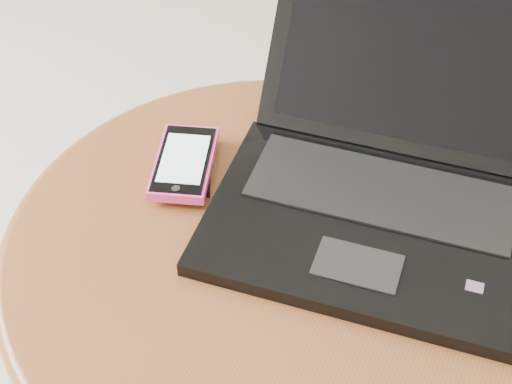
% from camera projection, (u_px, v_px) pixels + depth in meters
% --- Properties ---
extents(table, '(0.62, 0.62, 0.50)m').
position_uv_depth(table, '(274.00, 300.00, 0.96)').
color(table, '#5B3117').
rests_on(table, ground).
extents(laptop, '(0.40, 0.41, 0.21)m').
position_uv_depth(laptop, '(384.00, 177.00, 0.91)').
color(laptop, black).
rests_on(laptop, table).
extents(phone_black, '(0.09, 0.12, 0.01)m').
position_uv_depth(phone_black, '(190.00, 165.00, 0.97)').
color(phone_black, black).
rests_on(phone_black, table).
extents(phone_pink, '(0.10, 0.14, 0.02)m').
position_uv_depth(phone_pink, '(184.00, 163.00, 0.96)').
color(phone_pink, '#FF3692').
rests_on(phone_pink, phone_black).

